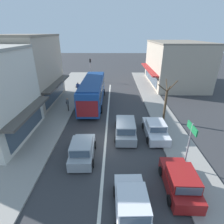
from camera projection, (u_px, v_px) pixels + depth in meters
name	position (u px, v px, depth m)	size (l,w,h in m)	color
ground_plane	(106.00, 141.00, 15.37)	(140.00, 140.00, 0.00)	#353538
lane_centre_line	(107.00, 120.00, 19.00)	(0.20, 28.00, 0.01)	silver
sidewalk_left	(51.00, 112.00, 20.88)	(5.20, 44.00, 0.14)	gray
kerb_right	(160.00, 112.00, 20.72)	(2.80, 44.00, 0.12)	gray
shopfront_mid_block	(28.00, 71.00, 22.12)	(7.19, 9.42, 8.52)	#B2A38E
building_right_far	(175.00, 64.00, 30.79)	(9.29, 12.98, 7.32)	#B2A38E
city_bus	(93.00, 90.00, 22.68)	(2.81, 10.88, 3.23)	#1E4C99
hatchback_adjacent_lane_lead	(82.00, 150.00, 13.11)	(1.91, 3.75, 1.54)	#9EA3A8
wagon_queue_gap_filler	(125.00, 128.00, 15.98)	(2.00, 4.53, 1.58)	#9EA3A8
hatchback_behind_bus_near	(132.00, 205.00, 8.94)	(1.92, 3.75, 1.54)	silver
parked_hatchback_kerb_front	(180.00, 181.00, 10.37)	(1.88, 3.73, 1.54)	maroon
parked_sedan_kerb_second	(155.00, 129.00, 15.94)	(1.95, 4.22, 1.47)	silver
traffic_light_downstreet	(90.00, 66.00, 33.19)	(0.33, 0.24, 4.20)	gray
directional_road_sign	(190.00, 137.00, 11.16)	(0.10, 1.40, 3.60)	gray
street_tree_right	(166.00, 103.00, 17.98)	(1.95, 1.66, 4.50)	brown
pedestrian_with_handbag_near	(78.00, 87.00, 26.75)	(0.65, 0.37, 1.63)	#333338
pedestrian_browsing_midblock	(68.00, 103.00, 20.63)	(0.45, 0.63, 1.63)	#4C4742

